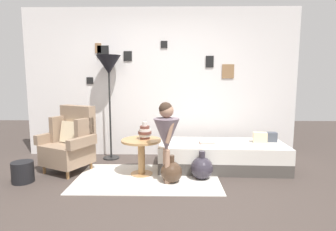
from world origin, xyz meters
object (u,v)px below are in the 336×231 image
object	(u,v)px
vase_striped	(145,132)
book_on_daybed	(207,143)
daybed	(221,156)
person_child	(166,132)
side_table	(141,149)
floor_lamp	(109,69)
magazine_basket	(23,172)
demijohn_near	(171,172)
demijohn_far	(202,168)
armchair	(71,142)

from	to	relation	value
vase_striped	book_on_daybed	bearing A→B (deg)	13.84
daybed	person_child	bearing A→B (deg)	-144.00
side_table	vase_striped	bearing A→B (deg)	35.95
vase_striped	daybed	bearing A→B (deg)	13.23
floor_lamp	book_on_daybed	world-z (taller)	floor_lamp
vase_striped	magazine_basket	size ratio (longest dim) A/B	0.89
side_table	book_on_daybed	size ratio (longest dim) A/B	2.58
vase_striped	book_on_daybed	size ratio (longest dim) A/B	1.13
vase_striped	magazine_basket	world-z (taller)	vase_striped
demijohn_near	demijohn_far	bearing A→B (deg)	17.80
armchair	book_on_daybed	xyz separation A→B (m)	(2.05, 0.08, -0.02)
side_table	person_child	xyz separation A→B (m)	(0.37, -0.30, 0.31)
person_child	magazine_basket	distance (m)	2.00
armchair	side_table	bearing A→B (deg)	-9.41
armchair	demijohn_near	world-z (taller)	armchair
book_on_daybed	demijohn_near	xyz separation A→B (m)	(-0.54, -0.55, -0.27)
side_table	person_child	world-z (taller)	person_child
armchair	person_child	bearing A→B (deg)	-18.36
daybed	magazine_basket	distance (m)	2.82
magazine_basket	person_child	bearing A→B (deg)	0.39
vase_striped	demijohn_near	world-z (taller)	vase_striped
armchair	side_table	world-z (taller)	armchair
vase_striped	demijohn_far	xyz separation A→B (m)	(0.80, -0.19, -0.46)
book_on_daybed	demijohn_near	world-z (taller)	book_on_daybed
floor_lamp	daybed	bearing A→B (deg)	-15.08
armchair	demijohn_near	bearing A→B (deg)	-17.27
daybed	side_table	world-z (taller)	side_table
person_child	magazine_basket	xyz separation A→B (m)	(-1.92, -0.01, -0.55)
vase_striped	demijohn_far	distance (m)	0.94
armchair	side_table	size ratio (longest dim) A/B	1.71
person_child	floor_lamp	bearing A→B (deg)	131.98
armchair	person_child	world-z (taller)	person_child
daybed	demijohn_near	size ratio (longest dim) A/B	5.18
person_child	book_on_daybed	world-z (taller)	person_child
side_table	floor_lamp	xyz separation A→B (m)	(-0.62, 0.80, 1.17)
book_on_daybed	person_child	bearing A→B (deg)	-136.96
armchair	book_on_daybed	size ratio (longest dim) A/B	4.41
daybed	armchair	bearing A→B (deg)	-176.84
demijohn_far	magazine_basket	world-z (taller)	demijohn_far
demijohn_near	magazine_basket	distance (m)	1.98
vase_striped	magazine_basket	bearing A→B (deg)	-167.69
person_child	magazine_basket	bearing A→B (deg)	-179.61
floor_lamp	person_child	world-z (taller)	floor_lamp
side_table	demijohn_far	distance (m)	0.89
vase_striped	person_child	xyz separation A→B (m)	(0.32, -0.34, 0.07)
floor_lamp	demijohn_far	size ratio (longest dim) A/B	4.46
floor_lamp	magazine_basket	size ratio (longest dim) A/B	6.30
book_on_daybed	demijohn_far	bearing A→B (deg)	-105.90
armchair	book_on_daybed	distance (m)	2.05
daybed	vase_striped	distance (m)	1.26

